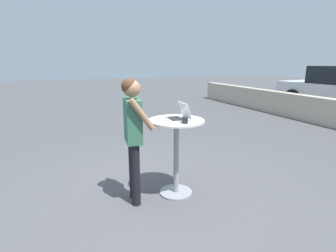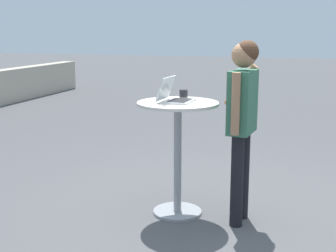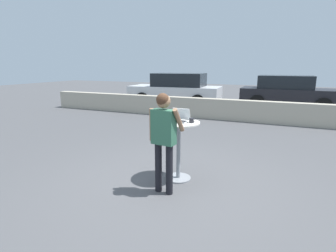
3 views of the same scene
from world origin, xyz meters
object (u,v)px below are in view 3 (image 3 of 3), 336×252
coffee_mug (192,120)px  parked_car_further_down (176,89)px  parked_car_near_street (288,92)px  cafe_table (179,141)px  standing_person (164,132)px  laptop (180,119)px

coffee_mug → parked_car_further_down: size_ratio=0.02×
parked_car_near_street → cafe_table: bearing=-101.4°
standing_person → parked_car_near_street: 9.96m
cafe_table → laptop: size_ratio=3.15×
parked_car_near_street → parked_car_further_down: (-5.18, -0.95, 0.03)m
coffee_mug → laptop: bearing=174.5°
coffee_mug → standing_person: standing_person is taller
laptop → parked_car_further_down: size_ratio=0.07×
coffee_mug → parked_car_further_down: (-3.54, 8.24, -0.26)m
coffee_mug → standing_person: 0.64m
parked_car_near_street → coffee_mug: bearing=-100.1°
coffee_mug → standing_person: size_ratio=0.07×
laptop → parked_car_further_down: (-3.32, 8.22, -0.27)m
parked_car_near_street → parked_car_further_down: parked_car_further_down is taller
coffee_mug → parked_car_near_street: (1.64, 9.20, -0.29)m
cafe_table → parked_car_near_street: (1.86, 9.20, 0.09)m
laptop → coffee_mug: (0.22, -0.02, -0.01)m
coffee_mug → parked_car_near_street: size_ratio=0.02×
cafe_table → parked_car_further_down: 8.90m
parked_car_further_down → standing_person: bearing=-69.5°
cafe_table → standing_person: 0.64m
laptop → coffee_mug: 0.22m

